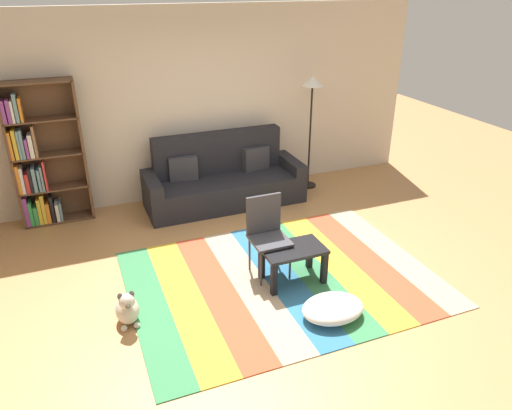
% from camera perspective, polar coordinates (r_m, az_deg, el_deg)
% --- Properties ---
extents(ground_plane, '(14.00, 14.00, 0.00)m').
position_cam_1_polar(ground_plane, '(5.46, 1.57, -8.21)').
color(ground_plane, '#B27F4C').
extents(back_wall, '(6.80, 0.10, 2.70)m').
position_cam_1_polar(back_wall, '(7.15, -6.56, 11.76)').
color(back_wall, beige).
rests_on(back_wall, ground_plane).
extents(rug, '(3.27, 2.43, 0.01)m').
position_cam_1_polar(rug, '(5.39, 3.07, -8.65)').
color(rug, '#387F4C').
rests_on(rug, ground_plane).
extents(couch, '(2.26, 0.80, 1.00)m').
position_cam_1_polar(couch, '(7.02, -3.90, 2.89)').
color(couch, black).
rests_on(couch, ground_plane).
extents(bookshelf, '(0.90, 0.28, 1.89)m').
position_cam_1_polar(bookshelf, '(6.84, -24.15, 4.59)').
color(bookshelf, brown).
rests_on(bookshelf, ground_plane).
extents(coffee_table, '(0.67, 0.42, 0.41)m').
position_cam_1_polar(coffee_table, '(5.20, 4.39, -5.91)').
color(coffee_table, black).
rests_on(coffee_table, rug).
extents(pouf, '(0.63, 0.47, 0.19)m').
position_cam_1_polar(pouf, '(4.85, 9.05, -11.96)').
color(pouf, white).
rests_on(pouf, rug).
extents(dog, '(0.22, 0.35, 0.40)m').
position_cam_1_polar(dog, '(4.85, -14.96, -11.76)').
color(dog, beige).
rests_on(dog, ground_plane).
extents(standing_lamp, '(0.32, 0.32, 1.72)m').
position_cam_1_polar(standing_lamp, '(7.29, 6.63, 12.70)').
color(standing_lamp, black).
rests_on(standing_lamp, ground_plane).
extents(tv_remote, '(0.09, 0.16, 0.02)m').
position_cam_1_polar(tv_remote, '(5.18, 3.68, -4.73)').
color(tv_remote, black).
rests_on(tv_remote, coffee_table).
extents(folding_chair, '(0.40, 0.40, 0.90)m').
position_cam_1_polar(folding_chair, '(5.25, 1.27, -2.87)').
color(folding_chair, '#38383D').
rests_on(folding_chair, ground_plane).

